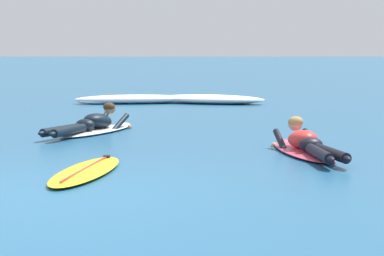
% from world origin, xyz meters
% --- Properties ---
extents(ground_plane, '(120.00, 120.00, 0.00)m').
position_xyz_m(ground_plane, '(0.00, 10.00, 0.00)').
color(ground_plane, '#235B84').
extents(surfer_near, '(0.93, 2.66, 0.54)m').
position_xyz_m(surfer_near, '(3.16, 2.78, 0.13)').
color(surfer_near, '#E54C66').
rests_on(surfer_near, ground).
extents(surfer_far, '(1.48, 2.56, 0.54)m').
position_xyz_m(surfer_far, '(-0.14, 5.33, 0.14)').
color(surfer_far, white).
rests_on(surfer_far, ground).
extents(drifting_surfboard, '(0.92, 2.30, 0.16)m').
position_xyz_m(drifting_surfboard, '(0.30, 1.24, 0.03)').
color(drifting_surfboard, yellow).
rests_on(drifting_surfboard, ground).
extents(whitewater_front, '(3.00, 1.64, 0.23)m').
position_xyz_m(whitewater_front, '(2.00, 11.72, 0.11)').
color(whitewater_front, white).
rests_on(whitewater_front, ground).
extents(whitewater_mid_right, '(3.05, 1.16, 0.22)m').
position_xyz_m(whitewater_mid_right, '(0.10, 11.73, 0.10)').
color(whitewater_mid_right, white).
rests_on(whitewater_mid_right, ground).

